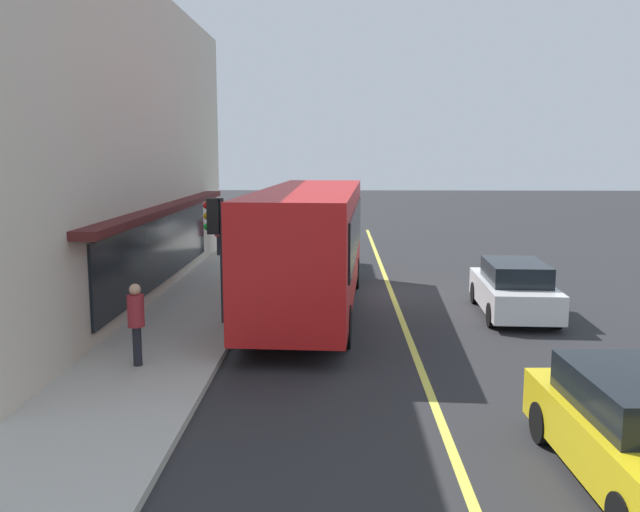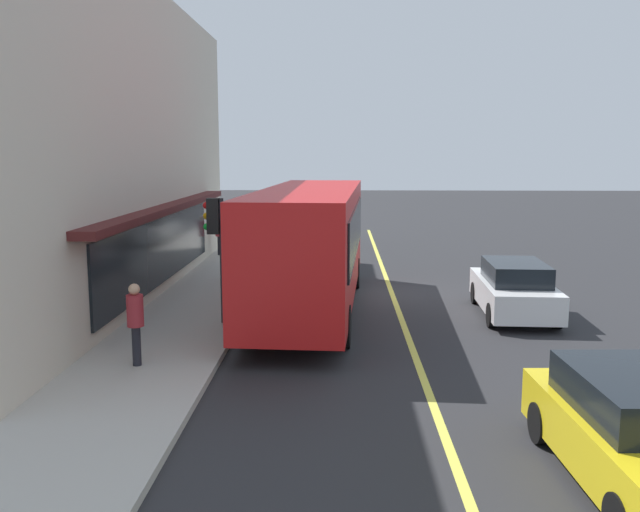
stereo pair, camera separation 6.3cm
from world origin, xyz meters
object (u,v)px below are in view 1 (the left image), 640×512
(bus, at_px, (311,242))
(car_white, at_px, (514,289))
(pedestrian_waiting, at_px, (219,232))
(pedestrian_mid_block, at_px, (246,250))
(car_yellow, at_px, (639,433))
(pedestrian_near_storefront, at_px, (136,317))
(car_silver, at_px, (309,229))
(traffic_light, at_px, (216,231))

(bus, distance_m, car_white, 5.79)
(bus, relative_size, pedestrian_waiting, 6.71)
(pedestrian_mid_block, xyz_separation_m, pedestrian_waiting, (5.06, 1.86, 0.07))
(car_yellow, height_order, pedestrian_mid_block, pedestrian_mid_block)
(bus, xyz_separation_m, car_yellow, (-10.11, -4.82, -1.24))
(pedestrian_mid_block, distance_m, pedestrian_near_storefront, 10.15)
(car_white, distance_m, pedestrian_mid_block, 9.46)
(car_yellow, bearing_deg, pedestrian_mid_block, 26.30)
(bus, distance_m, pedestrian_mid_block, 5.25)
(car_yellow, distance_m, pedestrian_waiting, 21.74)
(car_yellow, bearing_deg, pedestrian_near_storefront, 60.76)
(pedestrian_near_storefront, bearing_deg, pedestrian_mid_block, -5.13)
(bus, xyz_separation_m, car_white, (-0.34, -5.65, -1.24))
(pedestrian_waiting, bearing_deg, car_silver, -36.31)
(car_white, bearing_deg, pedestrian_waiting, 44.96)
(traffic_light, relative_size, car_yellow, 0.73)
(car_silver, bearing_deg, traffic_light, 174.19)
(pedestrian_mid_block, bearing_deg, car_white, -121.24)
(car_white, bearing_deg, car_yellow, 175.17)
(car_white, xyz_separation_m, pedestrian_mid_block, (4.90, 8.08, 0.35))
(pedestrian_mid_block, relative_size, pedestrian_waiting, 0.94)
(car_yellow, bearing_deg, car_silver, 12.46)
(car_yellow, xyz_separation_m, car_silver, (24.71, 5.46, 0.00))
(bus, relative_size, pedestrian_near_storefront, 6.58)
(car_yellow, xyz_separation_m, pedestrian_waiting, (19.73, 9.12, 0.41))
(car_yellow, bearing_deg, traffic_light, 41.22)
(bus, distance_m, pedestrian_near_storefront, 6.52)
(car_yellow, bearing_deg, pedestrian_waiting, 24.80)
(bus, xyz_separation_m, pedestrian_mid_block, (4.56, 2.43, -0.90))
(traffic_light, xyz_separation_m, car_yellow, (-8.15, -7.14, -1.79))
(car_silver, relative_size, pedestrian_near_storefront, 2.53)
(bus, relative_size, traffic_light, 3.52)
(car_white, xyz_separation_m, car_silver, (14.93, 6.28, 0.00))
(traffic_light, bearing_deg, pedestrian_waiting, 9.67)
(car_silver, bearing_deg, pedestrian_mid_block, 169.85)
(pedestrian_mid_block, bearing_deg, pedestrian_near_storefront, 174.87)
(car_yellow, relative_size, pedestrian_waiting, 2.60)
(bus, height_order, pedestrian_near_storefront, bus)
(traffic_light, relative_size, pedestrian_waiting, 1.91)
(bus, relative_size, pedestrian_mid_block, 7.14)
(car_yellow, distance_m, pedestrian_near_storefront, 9.36)
(car_white, distance_m, pedestrian_waiting, 14.08)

